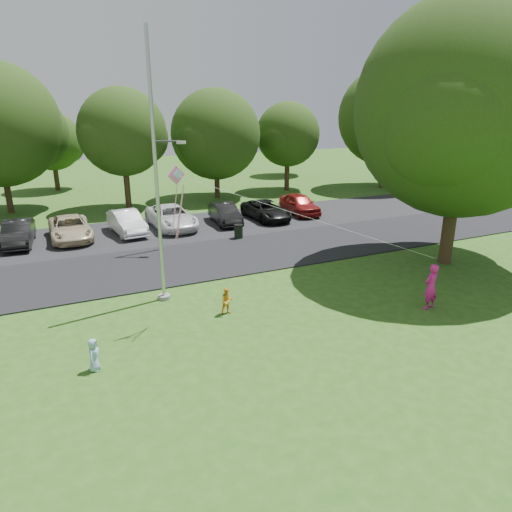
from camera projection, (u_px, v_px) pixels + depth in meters
name	position (u px, v px, depth m)	size (l,w,h in m)	color
ground	(304.00, 334.00, 15.43)	(120.00, 120.00, 0.00)	#275215
park_road	(212.00, 258.00, 23.15)	(60.00, 6.00, 0.06)	black
parking_strip	(177.00, 229.00, 28.74)	(42.00, 7.00, 0.06)	black
flagpole	(157.00, 196.00, 17.01)	(0.50, 0.50, 10.00)	#B7BABF
street_lamp	(161.00, 185.00, 23.37)	(1.55, 0.80, 5.86)	#3F3F44
trash_can	(239.00, 232.00, 26.47)	(0.54, 0.54, 0.85)	black
big_tree	(464.00, 114.00, 20.25)	(10.32, 9.82, 12.22)	#332316
tree_row	(161.00, 129.00, 35.11)	(64.35, 11.94, 10.88)	#332316
horizon_trees	(163.00, 139.00, 44.84)	(77.46, 7.20, 7.02)	#332316
parked_cars	(177.00, 217.00, 28.59)	(19.84, 5.31, 1.43)	black
woman	(431.00, 287.00, 17.15)	(0.65, 0.43, 1.79)	#CF1B82
child_yellow	(227.00, 301.00, 16.81)	(0.50, 0.39, 1.03)	#F6A326
child_blue	(94.00, 355.00, 13.20)	(0.49, 0.32, 1.00)	#88B7D1
kite	(186.00, 190.00, 14.98)	(9.07, 3.24, 3.52)	pink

